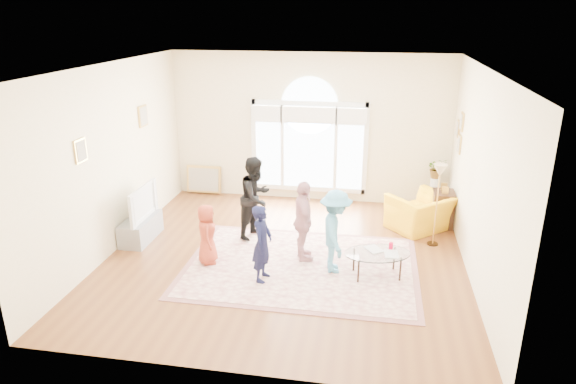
% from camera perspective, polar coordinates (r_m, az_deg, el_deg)
% --- Properties ---
extents(ground, '(6.00, 6.00, 0.00)m').
position_cam_1_polar(ground, '(8.85, -0.35, -7.34)').
color(ground, brown).
rests_on(ground, ground).
extents(room_shell, '(6.00, 6.00, 6.00)m').
position_cam_1_polar(room_shell, '(10.96, 2.31, 6.71)').
color(room_shell, beige).
rests_on(room_shell, ground).
extents(area_rug, '(3.60, 2.60, 0.02)m').
position_cam_1_polar(area_rug, '(8.57, 1.44, -8.25)').
color(area_rug, beige).
rests_on(area_rug, ground).
extents(rug_border, '(3.80, 2.80, 0.01)m').
position_cam_1_polar(rug_border, '(8.57, 1.44, -8.27)').
color(rug_border, '#8F5C5A').
rests_on(rug_border, ground).
extents(tv_console, '(0.45, 1.00, 0.42)m').
position_cam_1_polar(tv_console, '(9.84, -16.04, -3.95)').
color(tv_console, gray).
rests_on(tv_console, ground).
extents(television, '(0.17, 1.07, 0.61)m').
position_cam_1_polar(television, '(9.64, -16.29, -1.13)').
color(television, black).
rests_on(television, tv_console).
extents(coffee_table, '(1.16, 0.89, 0.54)m').
position_cam_1_polar(coffee_table, '(8.22, 9.90, -6.78)').
color(coffee_table, silver).
rests_on(coffee_table, ground).
extents(armchair, '(1.42, 1.41, 0.69)m').
position_cam_1_polar(armchair, '(10.15, 14.46, -2.22)').
color(armchair, yellow).
rests_on(armchair, ground).
extents(side_cabinet, '(0.40, 0.50, 0.70)m').
position_cam_1_polar(side_cabinet, '(10.44, 16.78, -1.80)').
color(side_cabinet, black).
rests_on(side_cabinet, ground).
extents(floor_lamp, '(0.28, 0.28, 1.51)m').
position_cam_1_polar(floor_lamp, '(9.25, 16.48, 1.61)').
color(floor_lamp, black).
rests_on(floor_lamp, ground).
extents(plant_pedestal, '(0.20, 0.20, 0.70)m').
position_cam_1_polar(plant_pedestal, '(11.24, 15.91, -0.18)').
color(plant_pedestal, white).
rests_on(plant_pedestal, ground).
extents(potted_plant, '(0.47, 0.43, 0.43)m').
position_cam_1_polar(potted_plant, '(11.07, 16.18, 2.56)').
color(potted_plant, '#33722D').
rests_on(potted_plant, plant_pedestal).
extents(leaning_picture, '(0.80, 0.14, 0.62)m').
position_cam_1_polar(leaning_picture, '(12.01, -9.23, -0.17)').
color(leaning_picture, tan).
rests_on(leaning_picture, ground).
extents(child_red, '(0.46, 0.57, 1.02)m').
position_cam_1_polar(child_red, '(8.57, -9.00, -4.65)').
color(child_red, '#A63B25').
rests_on(child_red, area_rug).
extents(child_navy, '(0.34, 0.48, 1.23)m').
position_cam_1_polar(child_navy, '(7.90, -2.88, -5.71)').
color(child_navy, '#121434').
rests_on(child_navy, area_rug).
extents(child_black, '(0.81, 0.90, 1.52)m').
position_cam_1_polar(child_black, '(9.37, -3.58, -0.61)').
color(child_black, black).
rests_on(child_black, area_rug).
extents(child_pink, '(0.55, 0.87, 1.38)m').
position_cam_1_polar(child_pink, '(8.50, 1.71, -3.27)').
color(child_pink, '#D7979C').
rests_on(child_pink, area_rug).
extents(child_blue, '(0.65, 0.96, 1.36)m').
position_cam_1_polar(child_blue, '(8.17, 5.28, -4.39)').
color(child_blue, '#509CC3').
rests_on(child_blue, area_rug).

